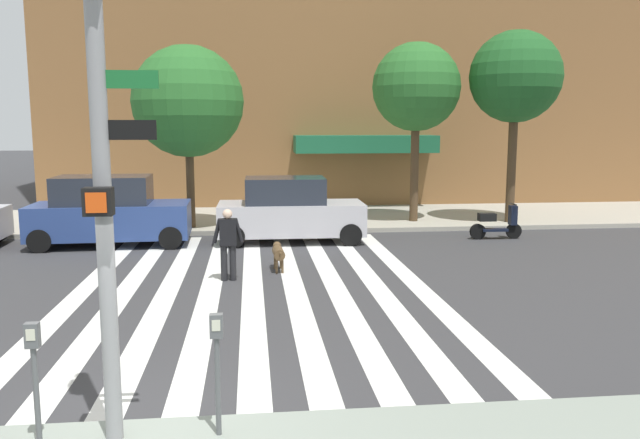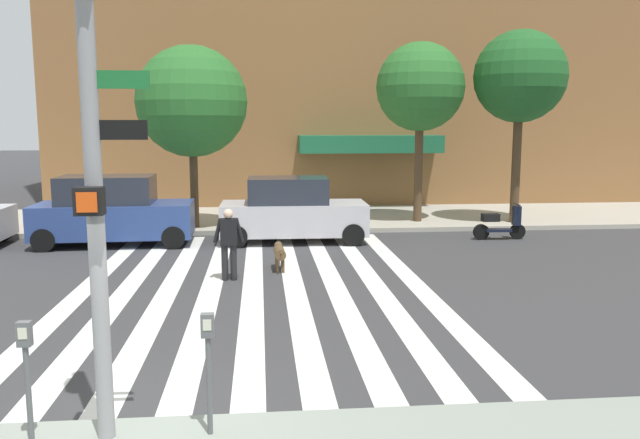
# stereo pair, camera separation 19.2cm
# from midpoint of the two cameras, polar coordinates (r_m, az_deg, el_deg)

# --- Properties ---
(ground_plane) EXTENTS (160.00, 160.00, 0.00)m
(ground_plane) POSITION_cam_midpoint_polar(r_m,az_deg,el_deg) (14.14, -11.69, -6.01)
(ground_plane) COLOR #353538
(sidewalk_far) EXTENTS (80.00, 6.00, 0.15)m
(sidewalk_far) POSITION_cam_midpoint_polar(r_m,az_deg,el_deg) (23.51, -9.54, -0.01)
(sidewalk_far) COLOR #A7A193
(sidewalk_far) RESTS_ON ground_plane
(crosswalk_stripes) EXTENTS (7.65, 12.58, 0.01)m
(crosswalk_stripes) POSITION_cam_midpoint_polar(r_m,az_deg,el_deg) (14.07, -6.49, -5.94)
(crosswalk_stripes) COLOR silver
(crosswalk_stripes) RESTS_ON ground_plane
(traffic_light_pole) EXTENTS (0.74, 0.46, 5.80)m
(traffic_light_pole) POSITION_cam_midpoint_polar(r_m,az_deg,el_deg) (6.75, -20.12, 8.20)
(traffic_light_pole) COLOR gray
(traffic_light_pole) RESTS_ON sidewalk_near
(parking_meter_curbside) EXTENTS (0.14, 0.11, 1.36)m
(parking_meter_curbside) POSITION_cam_midpoint_polar(r_m,az_deg,el_deg) (7.04, -10.06, -12.14)
(parking_meter_curbside) COLOR #515456
(parking_meter_curbside) RESTS_ON sidewalk_near
(parking_meter_second_along) EXTENTS (0.14, 0.11, 1.36)m
(parking_meter_second_along) POSITION_cam_midpoint_polar(r_m,az_deg,el_deg) (7.31, -25.05, -12.05)
(parking_meter_second_along) COLOR #515456
(parking_meter_second_along) RESTS_ON sidewalk_near
(parked_car_behind_first) EXTENTS (4.57, 2.11, 2.04)m
(parked_car_behind_first) POSITION_cam_midpoint_polar(r_m,az_deg,el_deg) (19.53, -18.77, 0.65)
(parked_car_behind_first) COLOR navy
(parked_car_behind_first) RESTS_ON ground_plane
(parked_car_third_in_line) EXTENTS (4.38, 2.01, 1.95)m
(parked_car_third_in_line) POSITION_cam_midpoint_polar(r_m,az_deg,el_deg) (19.10, -3.06, 0.77)
(parked_car_third_in_line) COLOR #B6B3B9
(parked_car_third_in_line) RESTS_ON ground_plane
(parked_scooter) EXTENTS (1.63, 0.50, 1.11)m
(parked_scooter) POSITION_cam_midpoint_polar(r_m,az_deg,el_deg) (20.30, 15.34, -0.37)
(parked_scooter) COLOR black
(parked_scooter) RESTS_ON ground_plane
(street_tree_nearest) EXTENTS (3.59, 3.59, 5.91)m
(street_tree_nearest) POSITION_cam_midpoint_polar(r_m,az_deg,el_deg) (21.17, -12.09, 10.35)
(street_tree_nearest) COLOR #4C3823
(street_tree_nearest) RESTS_ON sidewalk_far
(street_tree_middle) EXTENTS (3.04, 3.04, 6.18)m
(street_tree_middle) POSITION_cam_midpoint_polar(r_m,az_deg,el_deg) (22.42, 8.43, 11.68)
(street_tree_middle) COLOR #4C3823
(street_tree_middle) RESTS_ON sidewalk_far
(street_tree_further) EXTENTS (3.11, 3.11, 6.54)m
(street_tree_further) POSITION_cam_midpoint_polar(r_m,az_deg,el_deg) (22.92, 16.99, 12.13)
(street_tree_further) COLOR #4C3823
(street_tree_further) RESTS_ON sidewalk_far
(pedestrian_dog_walker) EXTENTS (0.71, 0.26, 1.64)m
(pedestrian_dog_walker) POSITION_cam_midpoint_polar(r_m,az_deg,el_deg) (14.43, -8.68, -1.88)
(pedestrian_dog_walker) COLOR black
(pedestrian_dog_walker) RESTS_ON ground_plane
(dog_on_leash) EXTENTS (0.29, 1.09, 0.65)m
(dog_on_leash) POSITION_cam_midpoint_polar(r_m,az_deg,el_deg) (15.37, -4.14, -2.99)
(dog_on_leash) COLOR brown
(dog_on_leash) RESTS_ON ground_plane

